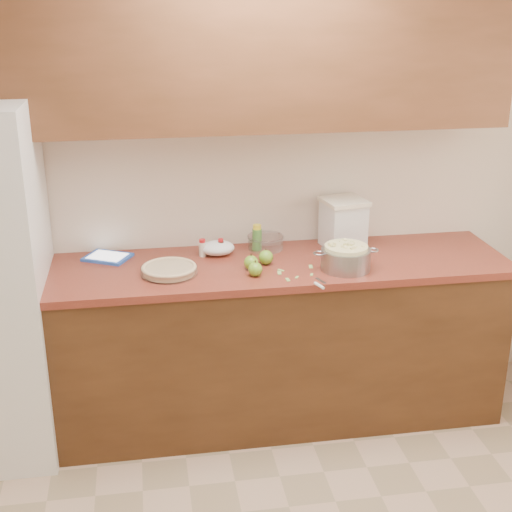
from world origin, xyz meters
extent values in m
plane|color=beige|center=(0.00, 1.80, 1.30)|extent=(3.60, 0.00, 3.60)
cube|color=#4E2D16|center=(0.00, 1.48, 0.44)|extent=(2.60, 0.65, 0.88)
cube|color=#973F29|center=(0.00, 1.48, 0.90)|extent=(2.64, 0.68, 0.04)
cube|color=brown|center=(0.00, 1.63, 1.95)|extent=(2.60, 0.34, 0.70)
cylinder|color=silver|center=(-0.48, 1.40, 0.94)|extent=(0.29, 0.29, 0.04)
cylinder|color=#CEB382|center=(-0.48, 1.40, 0.94)|extent=(0.26, 0.26, 0.03)
torus|color=#CEB382|center=(-0.48, 1.40, 0.96)|extent=(0.28, 0.28, 0.02)
cylinder|color=gray|center=(0.42, 1.32, 0.97)|extent=(0.25, 0.25, 0.11)
torus|color=gray|center=(0.27, 1.32, 1.01)|extent=(0.06, 0.06, 0.01)
torus|color=gray|center=(0.56, 1.32, 1.01)|extent=(0.06, 0.06, 0.01)
cylinder|color=#F5E6A5|center=(0.42, 1.32, 0.99)|extent=(0.22, 0.22, 0.12)
cube|color=silver|center=(0.49, 1.65, 1.05)|extent=(0.24, 0.24, 0.25)
cube|color=beige|center=(0.49, 1.65, 1.18)|extent=(0.26, 0.26, 0.02)
cube|color=blue|center=(-0.80, 1.67, 0.93)|extent=(0.28, 0.26, 0.01)
cube|color=white|center=(-0.80, 1.67, 0.94)|extent=(0.23, 0.21, 0.00)
cube|color=gray|center=(0.25, 1.18, 0.92)|extent=(0.04, 0.08, 0.00)
cylinder|color=white|center=(0.23, 1.11, 0.93)|extent=(0.04, 0.07, 0.01)
cylinder|color=#4C8C38|center=(0.02, 1.69, 0.98)|extent=(0.05, 0.05, 0.12)
cylinder|color=yellow|center=(0.02, 1.69, 1.05)|extent=(0.04, 0.04, 0.02)
cylinder|color=beige|center=(-0.29, 1.63, 0.96)|extent=(0.04, 0.04, 0.08)
cylinder|color=red|center=(-0.29, 1.63, 1.01)|extent=(0.03, 0.03, 0.02)
cylinder|color=black|center=(-0.19, 1.63, 0.96)|extent=(0.03, 0.03, 0.08)
cylinder|color=red|center=(-0.19, 1.63, 1.00)|extent=(0.03, 0.03, 0.02)
cylinder|color=silver|center=(0.06, 1.69, 0.96)|extent=(0.19, 0.19, 0.07)
torus|color=silver|center=(0.06, 1.69, 0.99)|extent=(0.21, 0.21, 0.01)
ellipsoid|color=white|center=(-0.21, 1.64, 0.96)|extent=(0.23, 0.21, 0.08)
sphere|color=#679C25|center=(-0.06, 1.39, 0.96)|extent=(0.07, 0.07, 0.07)
cylinder|color=#3F2D19|center=(-0.06, 1.39, 1.00)|extent=(0.01, 0.01, 0.01)
sphere|color=#679C25|center=(0.02, 1.45, 0.96)|extent=(0.08, 0.08, 0.08)
cylinder|color=#3F2D19|center=(0.02, 1.45, 1.00)|extent=(0.01, 0.01, 0.01)
sphere|color=#679C25|center=(-0.06, 1.30, 0.96)|extent=(0.07, 0.07, 0.07)
cylinder|color=#3F2D19|center=(-0.06, 1.30, 1.00)|extent=(0.01, 0.01, 0.01)
cube|color=#97C761|center=(0.08, 1.35, 0.92)|extent=(0.03, 0.03, 0.00)
cube|color=#97C761|center=(0.23, 1.27, 0.92)|extent=(0.02, 0.03, 0.00)
cube|color=#97C761|center=(0.09, 1.22, 0.92)|extent=(0.02, 0.04, 0.00)
cube|color=#97C761|center=(0.14, 1.25, 0.92)|extent=(0.03, 0.03, 0.00)
cube|color=#97C761|center=(0.25, 1.38, 0.92)|extent=(0.03, 0.05, 0.00)
cube|color=#97C761|center=(0.07, 1.32, 0.92)|extent=(0.02, 0.05, 0.00)
camera|label=1|loc=(-0.59, -1.97, 2.27)|focal=50.00mm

